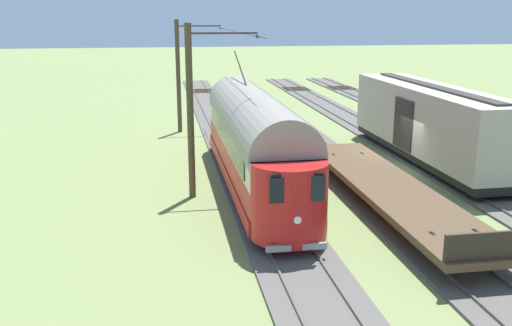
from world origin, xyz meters
The scene contains 12 objects.
ground_plane centered at (0.00, 0.00, 0.00)m, with size 220.00×220.00×0.00m, color olive.
track_adjacent_siding centered at (-2.43, -0.31, 0.05)m, with size 2.80×80.00×0.18m.
track_third_siding centered at (2.43, -0.31, 0.05)m, with size 2.80×80.00×0.18m.
track_outer_siding centered at (7.28, -0.31, 0.05)m, with size 2.80×80.00×0.18m.
vintage_streetcar centered at (7.28, 1.80, 2.26)m, with size 2.65×16.66×5.48m.
boxcar_adjacent centered at (-2.42, -1.05, 2.17)m, with size 2.96×13.96×3.85m.
flatcar_far_siding centered at (2.43, 5.69, 0.86)m, with size 2.80×14.77×1.60m.
catenary_pole_foreground centered at (10.00, -11.25, 3.78)m, with size 3.02×0.28×7.21m.
catenary_pole_mid_near centered at (10.00, 2.79, 3.78)m, with size 3.02×0.28×7.21m.
overhead_wire_run centered at (7.41, -4.87, 6.67)m, with size 2.82×18.04×0.18m.
switch_stand centered at (-8.55, -13.37, 0.70)m, with size 0.50×0.30×1.24m.
track_end_bumper centered at (-7.28, -12.09, 0.40)m, with size 1.80×0.60×0.80m, color #B2A519.
Camera 1 is at (11.24, 26.03, 7.56)m, focal length 39.99 mm.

